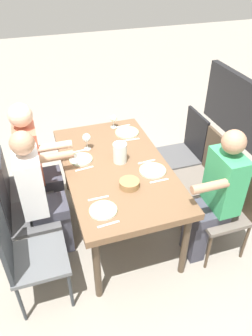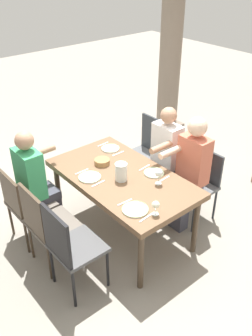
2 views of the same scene
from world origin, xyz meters
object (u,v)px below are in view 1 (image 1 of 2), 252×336
object	(u,v)px
diner_man_white	(41,193)
chair_mid_north	(22,213)
water_pitcher	(120,154)
wine_glass_2	(87,138)
chair_east_south	(185,149)
plate_0	(103,210)
chair_west_south	(229,207)
plate_3	(127,132)
diner_woman_green	(37,163)
dining_table	(116,171)
chair_west_north	(26,254)
wine_glass_3	(113,119)
bread_basket	(129,184)
chair_east_north	(21,185)
chair_mid_south	(204,173)
plate_1	(153,170)
plate_2	(81,159)
diner_guest_third	(215,195)

from	to	relation	value
diner_man_white	chair_mid_north	bearing A→B (deg)	90.90
water_pitcher	wine_glass_2	bearing A→B (deg)	38.78
chair_east_south	plate_0	xyz separation A→B (m)	(-0.88, 1.15, 0.22)
chair_west_south	plate_3	distance (m)	1.29
diner_woman_green	plate_0	distance (m)	0.97
dining_table	wine_glass_2	world-z (taller)	wine_glass_2
chair_mid_north	plate_0	bearing A→B (deg)	-125.77
chair_east_south	chair_west_north	bearing A→B (deg)	117.21
diner_woman_green	wine_glass_3	bearing A→B (deg)	-67.33
wine_glass_2	wine_glass_3	xyz separation A→B (m)	(0.34, -0.37, -0.02)
chair_east_south	wine_glass_2	bearing A→B (deg)	89.04
chair_west_north	diner_woman_green	size ratio (longest dim) A/B	0.71
plate_3	bread_basket	bearing A→B (deg)	163.17
chair_mid_north	chair_east_north	distance (m)	0.43
chair_mid_north	wine_glass_2	distance (m)	0.91
plate_3	wine_glass_3	bearing A→B (deg)	31.41
chair_mid_south	dining_table	bearing A→B (deg)	83.69
plate_1	plate_3	bearing A→B (deg)	0.60
plate_0	chair_west_south	bearing A→B (deg)	-91.69
diner_man_white	chair_west_north	bearing A→B (deg)	158.37
chair_mid_south	wine_glass_2	bearing A→B (deg)	67.30
plate_2	wine_glass_3	bearing A→B (deg)	-42.58
chair_mid_north	water_pitcher	xyz separation A→B (m)	(0.15, -0.94, 0.33)
chair_mid_north	chair_east_south	distance (m)	1.83
diner_woman_green	plate_1	size ratio (longest dim) A/B	5.53
chair_east_north	wine_glass_3	world-z (taller)	wine_glass_3
wine_glass_3	plate_0	bearing A→B (deg)	160.28
chair_mid_south	plate_1	xyz separation A→B (m)	(-0.09, 0.60, 0.23)
water_pitcher	chair_mid_south	bearing A→B (deg)	-100.06
dining_table	plate_0	distance (m)	0.61
diner_woman_green	wine_glass_2	world-z (taller)	diner_woman_green
chair_west_south	plate_1	distance (m)	0.76
chair_east_south	plate_1	distance (m)	0.83
plate_3	water_pitcher	world-z (taller)	water_pitcher
dining_table	bread_basket	distance (m)	0.34
chair_west_north	plate_2	bearing A→B (deg)	-38.19
chair_mid_north	chair_east_south	world-z (taller)	chair_east_south
plate_0	chair_east_south	bearing A→B (deg)	-52.65
chair_east_north	water_pitcher	xyz separation A→B (m)	(-0.28, -0.93, 0.35)
plate_3	water_pitcher	distance (m)	0.54
chair_mid_north	plate_1	bearing A→B (deg)	-94.39
plate_0	plate_1	world-z (taller)	same
chair_west_north	chair_east_south	xyz separation A→B (m)	(0.91, -1.78, 0.02)
chair_west_south	chair_east_south	world-z (taller)	chair_east_south
chair_west_south	water_pitcher	distance (m)	1.09
chair_mid_north	plate_2	size ratio (longest dim) A/B	4.13
chair_west_north	chair_east_south	distance (m)	2.00
chair_east_north	plate_1	world-z (taller)	chair_east_north
chair_west_south	wine_glass_2	xyz separation A→B (m)	(0.93, 1.07, 0.38)
chair_east_south	diner_guest_third	world-z (taller)	diner_guest_third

